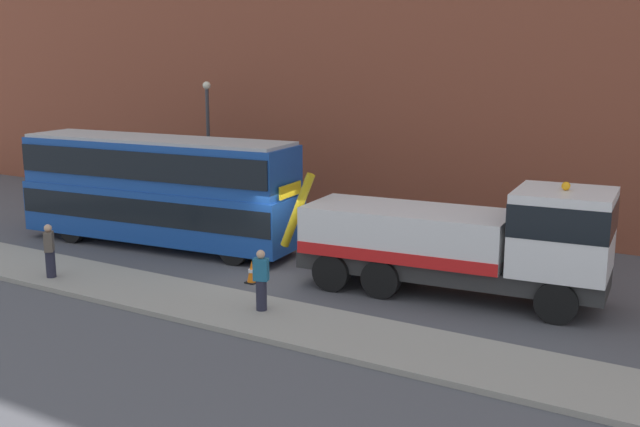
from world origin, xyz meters
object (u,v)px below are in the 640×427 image
(pedestrian_bystander, at_px, (261,281))
(street_lamp, at_px, (208,134))
(double_decker_bus, at_px, (158,187))
(traffic_cone_near_bus, at_px, (252,272))
(pedestrian_onlooker, at_px, (50,252))
(recovery_tow_truck, at_px, (465,239))

(pedestrian_bystander, xyz_separation_m, street_lamp, (-10.26, 10.38, 2.49))
(double_decker_bus, distance_m, street_lamp, 6.69)
(double_decker_bus, bearing_deg, traffic_cone_near_bus, -25.34)
(pedestrian_onlooker, distance_m, traffic_cone_near_bus, 6.38)
(pedestrian_onlooker, xyz_separation_m, traffic_cone_near_bus, (5.50, 3.16, -0.64))
(double_decker_bus, relative_size, street_lamp, 1.92)
(pedestrian_bystander, bearing_deg, double_decker_bus, 41.63)
(pedestrian_onlooker, relative_size, pedestrian_bystander, 1.00)
(pedestrian_bystander, bearing_deg, traffic_cone_near_bus, 22.13)
(street_lamp, bearing_deg, traffic_cone_near_bus, -44.44)
(recovery_tow_truck, distance_m, pedestrian_bystander, 6.10)
(street_lamp, bearing_deg, double_decker_bus, -67.20)
(pedestrian_onlooker, xyz_separation_m, street_lamp, (-2.77, 11.27, 2.49))
(pedestrian_onlooker, distance_m, street_lamp, 11.87)
(pedestrian_onlooker, xyz_separation_m, pedestrian_bystander, (7.49, 0.90, 0.00))
(recovery_tow_truck, relative_size, pedestrian_bystander, 5.98)
(double_decker_bus, relative_size, traffic_cone_near_bus, 15.55)
(double_decker_bus, height_order, pedestrian_bystander, double_decker_bus)
(recovery_tow_truck, relative_size, traffic_cone_near_bus, 14.21)
(pedestrian_onlooker, bearing_deg, double_decker_bus, 51.41)
(street_lamp, bearing_deg, recovery_tow_truck, -22.59)
(recovery_tow_truck, xyz_separation_m, pedestrian_bystander, (-4.20, -4.36, -0.77))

